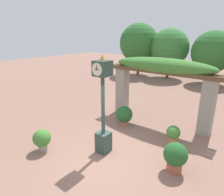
# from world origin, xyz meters

# --- Properties ---
(ground_plane) EXTENTS (60.00, 60.00, 0.00)m
(ground_plane) POSITION_xyz_m (0.00, 0.00, 0.00)
(ground_plane) COLOR #8E6656
(pedestal_clock) EXTENTS (0.50, 0.55, 3.52)m
(pedestal_clock) POSITION_xyz_m (-0.35, 0.18, 1.67)
(pedestal_clock) COLOR #2D473D
(pedestal_clock) RESTS_ON ground
(pergola) EXTENTS (5.48, 1.13, 3.10)m
(pergola) POSITION_xyz_m (0.00, 3.90, 2.36)
(pergola) COLOR gray
(pergola) RESTS_ON ground
(potted_plant_near_left) EXTENTS (0.74, 0.74, 0.97)m
(potted_plant_near_left) POSITION_xyz_m (2.12, 0.71, 0.53)
(potted_plant_near_left) COLOR #9E563D
(potted_plant_near_left) RESTS_ON ground
(potted_plant_near_right) EXTENTS (0.65, 0.65, 0.84)m
(potted_plant_near_right) POSITION_xyz_m (-2.13, -1.18, 0.48)
(potted_plant_near_right) COLOR gray
(potted_plant_near_right) RESTS_ON ground
(potted_plant_far_left) EXTENTS (0.79, 0.79, 0.91)m
(potted_plant_far_left) POSITION_xyz_m (-1.07, 2.53, 0.49)
(potted_plant_far_left) COLOR #B26B4C
(potted_plant_far_left) RESTS_ON ground
(potted_plant_far_right) EXTENTS (0.54, 0.54, 0.74)m
(potted_plant_far_right) POSITION_xyz_m (1.42, 2.30, 0.41)
(potted_plant_far_right) COLOR #B26B4C
(potted_plant_far_right) RESTS_ON ground
(tree_line) EXTENTS (18.10, 4.74, 5.20)m
(tree_line) POSITION_xyz_m (-0.36, 13.85, 2.86)
(tree_line) COLOR brown
(tree_line) RESTS_ON ground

